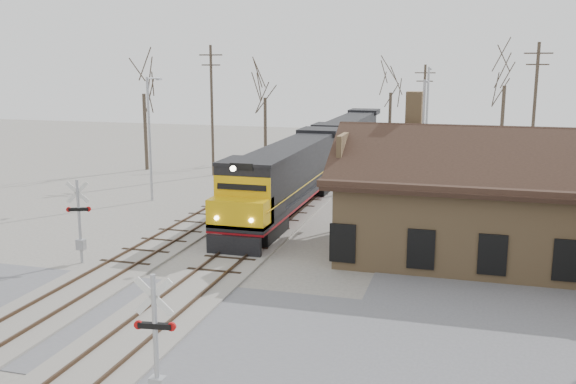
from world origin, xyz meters
name	(u,v)px	position (x,y,z in m)	size (l,w,h in m)	color
ground	(151,325)	(0.00, 0.00, 0.00)	(140.00, 140.00, 0.00)	#9E998E
road	(151,324)	(0.00, 0.00, 0.01)	(60.00, 9.00, 0.03)	#5D5D62
track_main	(273,224)	(0.00, 15.00, 0.07)	(3.40, 90.00, 0.24)	#9E998E
track_siding	(202,219)	(-4.50, 15.00, 0.07)	(3.40, 90.00, 0.24)	#9E998E
depot	(491,209)	(11.99, 12.00, 2.41)	(15.20, 9.31, 7.90)	#99784F
locomotive_lead	(287,177)	(0.00, 17.97, 2.34)	(3.00, 20.10, 4.46)	black
locomotive_trailing	(348,139)	(0.00, 38.34, 2.34)	(3.00, 20.10, 4.22)	black
crossbuck_near	(156,351)	(3.15, -5.52, 1.89)	(1.15, 0.30, 4.02)	#A5A8AD
crossbuck_far	(80,224)	(-6.61, 5.70, 1.89)	(1.10, 0.49, 4.02)	#A5A8AD
streetlight_a	(150,132)	(-10.02, 19.41, 4.72)	(0.25, 2.04, 8.38)	#A5A8AD
streetlight_b	(423,138)	(7.96, 21.09, 4.68)	(0.25, 2.04, 8.30)	#A5A8AD
streetlight_c	(427,118)	(7.45, 32.18, 5.03)	(0.25, 2.04, 8.98)	#A5A8AD
utility_pole_a	(212,109)	(-9.79, 29.70, 5.58)	(2.00, 0.24, 10.71)	#382D23
utility_pole_b	(424,109)	(6.27, 45.05, 4.77)	(2.00, 0.24, 9.10)	#382D23
utility_pole_c	(534,114)	(15.25, 30.84, 5.62)	(2.00, 0.24, 10.77)	#382D23
tree_a	(143,81)	(-16.58, 30.83, 7.74)	(4.44, 4.44, 10.87)	#382D23
tree_b	(265,87)	(-8.10, 38.75, 7.00)	(4.02, 4.02, 9.84)	#382D23
tree_c	(391,83)	(2.61, 48.20, 7.22)	(4.14, 4.14, 10.15)	#382D23
tree_d	(505,72)	(13.49, 40.34, 8.51)	(4.88, 4.88, 11.95)	#382D23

